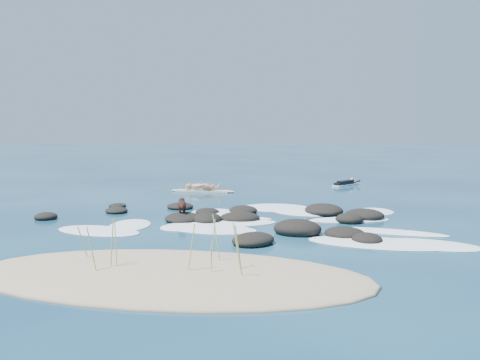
# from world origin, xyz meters

# --- Properties ---
(ground) EXTENTS (160.00, 160.00, 0.00)m
(ground) POSITION_xyz_m (0.00, 0.00, 0.00)
(ground) COLOR #0A2642
(ground) RESTS_ON ground
(sand_dune) EXTENTS (9.00, 4.40, 0.60)m
(sand_dune) POSITION_xyz_m (0.00, -8.20, 0.00)
(sand_dune) COLOR #9E8966
(sand_dune) RESTS_ON ground
(dune_grass) EXTENTS (3.96, 1.67, 1.19)m
(dune_grass) POSITION_xyz_m (0.10, -8.31, 0.67)
(dune_grass) COLOR #9FAE54
(dune_grass) RESTS_ON ground
(reef_rocks) EXTENTS (12.24, 7.52, 0.58)m
(reef_rocks) POSITION_xyz_m (1.22, -1.15, 0.10)
(reef_rocks) COLOR black
(reef_rocks) RESTS_ON ground
(breaking_foam) EXTENTS (12.94, 8.15, 0.12)m
(breaking_foam) POSITION_xyz_m (1.33, -1.45, 0.01)
(breaking_foam) COLOR white
(breaking_foam) RESTS_ON ground
(standing_surfer_rig) EXTENTS (3.25, 0.65, 1.85)m
(standing_surfer_rig) POSITION_xyz_m (-3.01, 6.58, 0.73)
(standing_surfer_rig) COLOR beige
(standing_surfer_rig) RESTS_ON ground
(paddling_surfer_rig) EXTENTS (1.57, 2.07, 0.39)m
(paddling_surfer_rig) POSITION_xyz_m (4.05, 10.85, 0.13)
(paddling_surfer_rig) COLOR white
(paddling_surfer_rig) RESTS_ON ground
(dog) EXTENTS (0.52, 1.13, 0.74)m
(dog) POSITION_xyz_m (-1.79, -1.14, 0.49)
(dog) COLOR black
(dog) RESTS_ON ground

